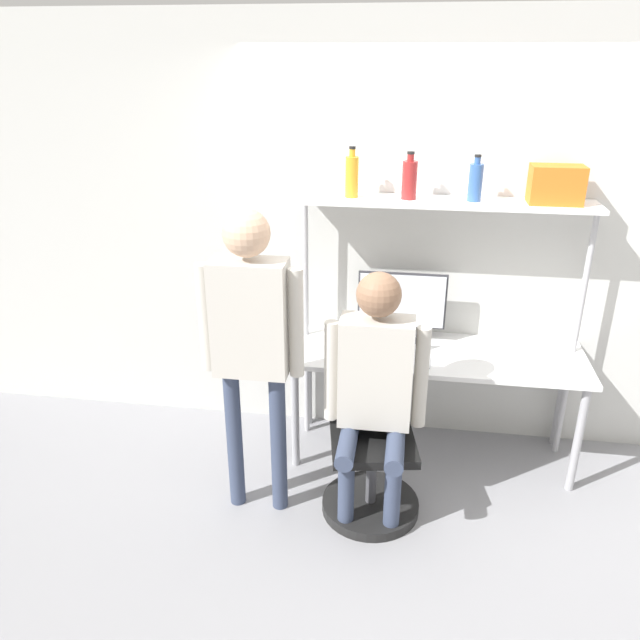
{
  "coord_description": "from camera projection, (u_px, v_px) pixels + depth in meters",
  "views": [
    {
      "loc": [
        -0.19,
        -3.2,
        2.45
      ],
      "look_at": [
        -0.66,
        -0.08,
        1.09
      ],
      "focal_mm": 35.0,
      "sensor_mm": 36.0,
      "label": 1
    }
  ],
  "objects": [
    {
      "name": "ground_plane",
      "position": [
        428.0,
        484.0,
        3.85
      ],
      "size": [
        12.0,
        12.0,
        0.0
      ],
      "primitive_type": "plane",
      "color": "gray"
    },
    {
      "name": "wall_back",
      "position": [
        442.0,
        242.0,
        3.92
      ],
      "size": [
        8.0,
        0.06,
        2.7
      ],
      "color": "silver",
      "rests_on": "ground_plane"
    },
    {
      "name": "desk",
      "position": [
        435.0,
        364.0,
        3.88
      ],
      "size": [
        1.81,
        0.62,
        0.74
      ],
      "color": "white",
      "rests_on": "ground_plane"
    },
    {
      "name": "shelf_unit",
      "position": [
        444.0,
        236.0,
        3.71
      ],
      "size": [
        1.72,
        0.3,
        1.66
      ],
      "color": "white",
      "rests_on": "ground_plane"
    },
    {
      "name": "monitor",
      "position": [
        402.0,
        305.0,
        3.91
      ],
      "size": [
        0.55,
        0.22,
        0.46
      ],
      "color": "#333338",
      "rests_on": "desk"
    },
    {
      "name": "laptop",
      "position": [
        385.0,
        348.0,
        3.76
      ],
      "size": [
        0.29,
        0.21,
        0.22
      ],
      "color": "#BCBCC1",
      "rests_on": "desk"
    },
    {
      "name": "cell_phone",
      "position": [
        424.0,
        362.0,
        3.71
      ],
      "size": [
        0.07,
        0.15,
        0.01
      ],
      "color": "silver",
      "rests_on": "desk"
    },
    {
      "name": "office_chair",
      "position": [
        371.0,
        463.0,
        3.56
      ],
      "size": [
        0.56,
        0.56,
        0.94
      ],
      "color": "black",
      "rests_on": "ground_plane"
    },
    {
      "name": "person_seated",
      "position": [
        375.0,
        380.0,
        3.29
      ],
      "size": [
        0.55,
        0.48,
        1.44
      ],
      "color": "#38425B",
      "rests_on": "ground_plane"
    },
    {
      "name": "person_standing",
      "position": [
        251.0,
        328.0,
        3.24
      ],
      "size": [
        0.56,
        0.24,
        1.76
      ],
      "color": "#38425B",
      "rests_on": "ground_plane"
    },
    {
      "name": "bottle_blue",
      "position": [
        475.0,
        182.0,
        3.56
      ],
      "size": [
        0.08,
        0.08,
        0.26
      ],
      "color": "#335999",
      "rests_on": "shelf_unit"
    },
    {
      "name": "bottle_amber",
      "position": [
        352.0,
        176.0,
        3.65
      ],
      "size": [
        0.08,
        0.08,
        0.29
      ],
      "color": "gold",
      "rests_on": "shelf_unit"
    },
    {
      "name": "bottle_red",
      "position": [
        409.0,
        179.0,
        3.61
      ],
      "size": [
        0.09,
        0.09,
        0.27
      ],
      "color": "maroon",
      "rests_on": "shelf_unit"
    },
    {
      "name": "storage_box",
      "position": [
        556.0,
        185.0,
        3.5
      ],
      "size": [
        0.29,
        0.17,
        0.21
      ],
      "color": "#D1661E",
      "rests_on": "shelf_unit"
    }
  ]
}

